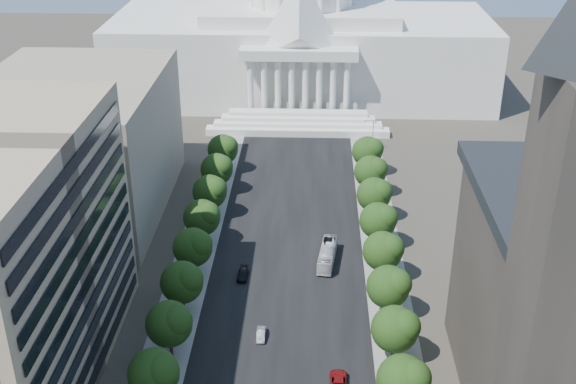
# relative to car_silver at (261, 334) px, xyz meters

# --- Properties ---
(road_asphalt) EXTENTS (30.00, 260.00, 0.01)m
(road_asphalt) POSITION_rel_car_silver_xyz_m (3.68, 37.05, -0.67)
(road_asphalt) COLOR black
(road_asphalt) RESTS_ON ground
(sidewalk_left) EXTENTS (8.00, 260.00, 0.02)m
(sidewalk_left) POSITION_rel_car_silver_xyz_m (-15.32, 37.05, -0.67)
(sidewalk_left) COLOR gray
(sidewalk_left) RESTS_ON ground
(sidewalk_right) EXTENTS (8.00, 260.00, 0.02)m
(sidewalk_right) POSITION_rel_car_silver_xyz_m (22.68, 37.05, -0.67)
(sidewalk_right) COLOR gray
(sidewalk_right) RESTS_ON ground
(capitol) EXTENTS (120.00, 56.00, 73.00)m
(capitol) POSITION_rel_car_silver_xyz_m (3.68, 131.94, 19.34)
(capitol) COLOR white
(capitol) RESTS_ON ground
(office_block_left_far) EXTENTS (38.00, 52.00, 30.00)m
(office_block_left_far) POSITION_rel_car_silver_xyz_m (-44.32, 47.05, 14.33)
(office_block_left_far) COLOR gray
(office_block_left_far) RESTS_ON ground
(tree_l_c) EXTENTS (7.79, 7.60, 9.97)m
(tree_l_c) POSITION_rel_car_silver_xyz_m (-13.98, -17.14, 5.78)
(tree_l_c) COLOR #33261C
(tree_l_c) RESTS_ON ground
(tree_l_d) EXTENTS (7.79, 7.60, 9.97)m
(tree_l_d) POSITION_rel_car_silver_xyz_m (-13.98, -5.14, 5.78)
(tree_l_d) COLOR #33261C
(tree_l_d) RESTS_ON ground
(tree_l_e) EXTENTS (7.79, 7.60, 9.97)m
(tree_l_e) POSITION_rel_car_silver_xyz_m (-13.98, 6.86, 5.78)
(tree_l_e) COLOR #33261C
(tree_l_e) RESTS_ON ground
(tree_l_f) EXTENTS (7.79, 7.60, 9.97)m
(tree_l_f) POSITION_rel_car_silver_xyz_m (-13.98, 18.86, 5.78)
(tree_l_f) COLOR #33261C
(tree_l_f) RESTS_ON ground
(tree_l_g) EXTENTS (7.79, 7.60, 9.97)m
(tree_l_g) POSITION_rel_car_silver_xyz_m (-13.98, 30.86, 5.78)
(tree_l_g) COLOR #33261C
(tree_l_g) RESTS_ON ground
(tree_l_h) EXTENTS (7.79, 7.60, 9.97)m
(tree_l_h) POSITION_rel_car_silver_xyz_m (-13.98, 42.86, 5.78)
(tree_l_h) COLOR #33261C
(tree_l_h) RESTS_ON ground
(tree_l_i) EXTENTS (7.79, 7.60, 9.97)m
(tree_l_i) POSITION_rel_car_silver_xyz_m (-13.98, 54.86, 5.78)
(tree_l_i) COLOR #33261C
(tree_l_i) RESTS_ON ground
(tree_l_j) EXTENTS (7.79, 7.60, 9.97)m
(tree_l_j) POSITION_rel_car_silver_xyz_m (-13.98, 66.86, 5.78)
(tree_l_j) COLOR #33261C
(tree_l_j) RESTS_ON ground
(tree_r_c) EXTENTS (7.79, 7.60, 9.97)m
(tree_r_c) POSITION_rel_car_silver_xyz_m (22.02, -17.14, 5.78)
(tree_r_c) COLOR #33261C
(tree_r_c) RESTS_ON ground
(tree_r_d) EXTENTS (7.79, 7.60, 9.97)m
(tree_r_d) POSITION_rel_car_silver_xyz_m (22.02, -5.14, 5.78)
(tree_r_d) COLOR #33261C
(tree_r_d) RESTS_ON ground
(tree_r_e) EXTENTS (7.79, 7.60, 9.97)m
(tree_r_e) POSITION_rel_car_silver_xyz_m (22.02, 6.86, 5.78)
(tree_r_e) COLOR #33261C
(tree_r_e) RESTS_ON ground
(tree_r_f) EXTENTS (7.79, 7.60, 9.97)m
(tree_r_f) POSITION_rel_car_silver_xyz_m (22.02, 18.86, 5.78)
(tree_r_f) COLOR #33261C
(tree_r_f) RESTS_ON ground
(tree_r_g) EXTENTS (7.79, 7.60, 9.97)m
(tree_r_g) POSITION_rel_car_silver_xyz_m (22.02, 30.86, 5.78)
(tree_r_g) COLOR #33261C
(tree_r_g) RESTS_ON ground
(tree_r_h) EXTENTS (7.79, 7.60, 9.97)m
(tree_r_h) POSITION_rel_car_silver_xyz_m (22.02, 42.86, 5.78)
(tree_r_h) COLOR #33261C
(tree_r_h) RESTS_ON ground
(tree_r_i) EXTENTS (7.79, 7.60, 9.97)m
(tree_r_i) POSITION_rel_car_silver_xyz_m (22.02, 54.86, 5.78)
(tree_r_i) COLOR #33261C
(tree_r_i) RESTS_ON ground
(tree_r_j) EXTENTS (7.79, 7.60, 9.97)m
(tree_r_j) POSITION_rel_car_silver_xyz_m (22.02, 66.86, 5.78)
(tree_r_j) COLOR #33261C
(tree_r_j) RESTS_ON ground
(streetlight_c) EXTENTS (2.61, 0.44, 9.00)m
(streetlight_c) POSITION_rel_car_silver_xyz_m (23.59, 7.05, 5.15)
(streetlight_c) COLOR gray
(streetlight_c) RESTS_ON ground
(streetlight_d) EXTENTS (2.61, 0.44, 9.00)m
(streetlight_d) POSITION_rel_car_silver_xyz_m (23.59, 32.05, 5.15)
(streetlight_d) COLOR gray
(streetlight_d) RESTS_ON ground
(streetlight_e) EXTENTS (2.61, 0.44, 9.00)m
(streetlight_e) POSITION_rel_car_silver_xyz_m (23.59, 57.05, 5.15)
(streetlight_e) COLOR gray
(streetlight_e) RESTS_ON ground
(streetlight_f) EXTENTS (2.61, 0.44, 9.00)m
(streetlight_f) POSITION_rel_car_silver_xyz_m (23.59, 82.05, 5.15)
(streetlight_f) COLOR gray
(streetlight_f) RESTS_ON ground
(car_silver) EXTENTS (1.49, 4.10, 1.34)m
(car_silver) POSITION_rel_car_silver_xyz_m (0.00, 0.00, 0.00)
(car_silver) COLOR #B3B6BC
(car_silver) RESTS_ON ground
(car_red) EXTENTS (2.72, 5.82, 1.61)m
(car_red) POSITION_rel_car_silver_xyz_m (12.80, -11.29, 0.13)
(car_red) COLOR maroon
(car_red) RESTS_ON ground
(car_dark_b) EXTENTS (2.14, 4.94, 1.41)m
(car_dark_b) POSITION_rel_car_silver_xyz_m (-4.82, 18.41, 0.04)
(car_dark_b) COLOR black
(car_dark_b) RESTS_ON ground
(city_bus) EXTENTS (4.29, 12.23, 3.33)m
(city_bus) POSITION_rel_car_silver_xyz_m (11.46, 24.77, 1.00)
(city_bus) COLOR silver
(city_bus) RESTS_ON ground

